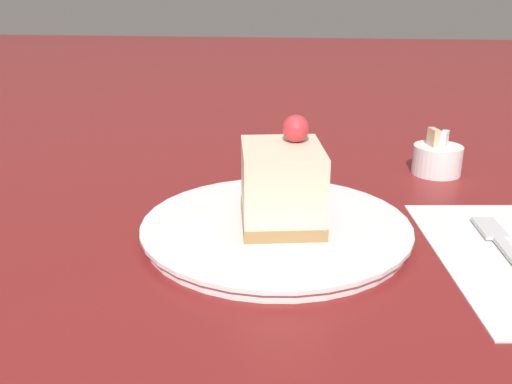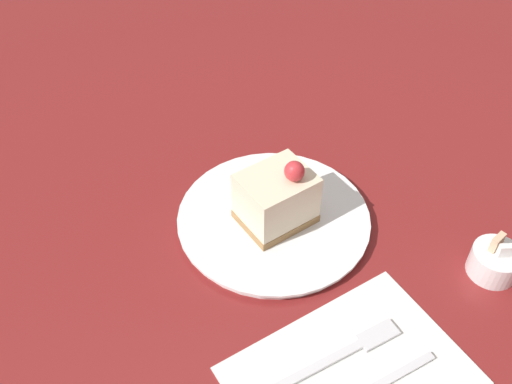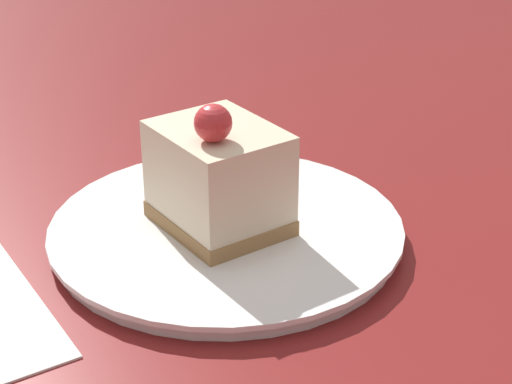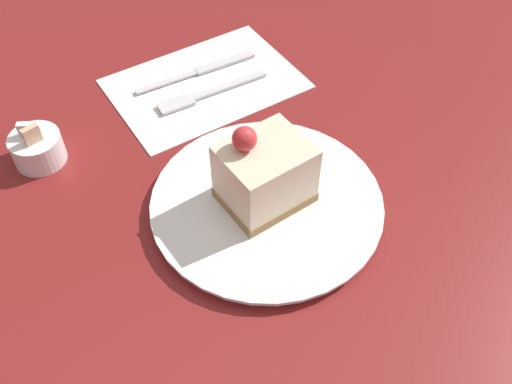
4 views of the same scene
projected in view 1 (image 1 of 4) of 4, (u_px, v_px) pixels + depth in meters
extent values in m
plane|color=maroon|center=(264.00, 235.00, 0.55)|extent=(4.00, 4.00, 0.00)
cylinder|color=white|center=(276.00, 228.00, 0.55)|extent=(0.25, 0.25, 0.01)
cylinder|color=white|center=(276.00, 223.00, 0.55)|extent=(0.26, 0.26, 0.00)
cube|color=#9E7547|center=(282.00, 215.00, 0.55)|extent=(0.09, 0.10, 0.01)
cube|color=beige|center=(282.00, 178.00, 0.54)|extent=(0.09, 0.10, 0.06)
sphere|color=red|center=(296.00, 129.00, 0.53)|extent=(0.03, 0.03, 0.03)
cube|color=silver|center=(490.00, 228.00, 0.56)|extent=(0.02, 0.05, 0.00)
cylinder|color=white|center=(437.00, 160.00, 0.72)|extent=(0.06, 0.06, 0.04)
cube|color=#D8B28C|center=(433.00, 138.00, 0.71)|extent=(0.01, 0.02, 0.02)
cube|color=white|center=(444.00, 139.00, 0.72)|extent=(0.02, 0.02, 0.02)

